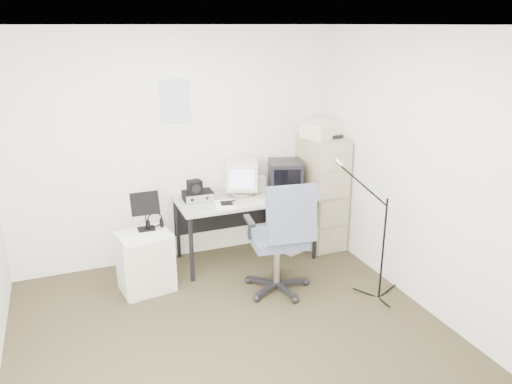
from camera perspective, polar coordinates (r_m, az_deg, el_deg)
name	(u,v)px	position (r m, az deg, el deg)	size (l,w,h in m)	color
floor	(237,343)	(4.33, -2.23, -16.81)	(3.60, 3.60, 0.01)	#312A18
ceiling	(232,25)	(3.53, -2.77, 18.52)	(3.60, 3.60, 0.01)	white
wall_back	(179,148)	(5.41, -8.80, 5.01)	(3.60, 0.02, 2.50)	silver
wall_front	(372,331)	(2.29, 13.09, -15.19)	(3.60, 0.02, 2.50)	silver
wall_right	(428,175)	(4.62, 19.09, 1.84)	(0.02, 3.60, 2.50)	silver
wall_calendar	(175,101)	(5.30, -9.25, 10.22)	(0.30, 0.02, 0.44)	white
filing_cabinet	(322,192)	(5.84, 7.51, -0.04)	(0.40, 0.60, 1.30)	tan
printer	(323,129)	(5.67, 7.68, 7.12)	(0.45, 0.31, 0.17)	beige
desk	(246,228)	(5.54, -1.14, -4.10)	(1.50, 0.70, 0.73)	#A7A7A5
crt_monitor	(242,178)	(5.43, -1.60, 1.62)	(0.33, 0.35, 0.37)	beige
crt_tv	(285,175)	(5.62, 3.34, 1.93)	(0.35, 0.38, 0.32)	black
desk_speaker	(260,183)	(5.59, 0.50, 1.03)	(0.09, 0.09, 0.17)	beige
keyboard	(251,201)	(5.23, -0.57, -1.06)	(0.45, 0.16, 0.03)	beige
mouse	(279,198)	(5.33, 2.64, -0.64)	(0.06, 0.10, 0.03)	black
radio_receiver	(198,196)	(5.34, -6.65, -0.41)	(0.31, 0.22, 0.09)	black
radio_speaker	(195,187)	(5.25, -7.03, 0.57)	(0.14, 0.13, 0.14)	black
papers	(225,205)	(5.15, -3.59, -1.46)	(0.19, 0.27, 0.02)	white
pc_tower	(284,232)	(5.83, 3.26, -4.64)	(0.19, 0.43, 0.40)	beige
office_chair	(277,236)	(4.81, 2.44, -5.08)	(0.66, 0.66, 1.15)	#4F586E
side_cart	(146,262)	(5.04, -12.51, -7.78)	(0.49, 0.39, 0.60)	silver
music_stand	(145,210)	(4.93, -12.57, -2.07)	(0.27, 0.14, 0.40)	black
headphones	(155,223)	(5.00, -11.47, -3.47)	(0.17, 0.17, 0.03)	black
mic_stand	(384,234)	(4.78, 14.46, -4.70)	(0.02, 0.02, 1.32)	black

